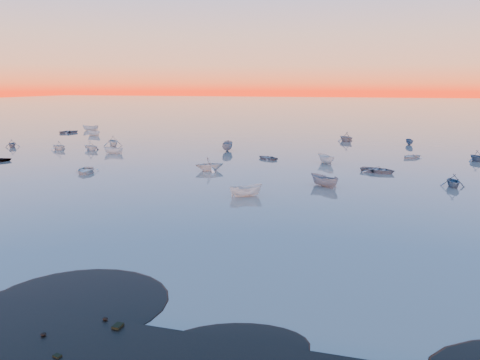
% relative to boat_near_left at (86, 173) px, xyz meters
% --- Properties ---
extents(ground, '(600.00, 600.00, 0.00)m').
position_rel_boat_near_left_xyz_m(ground, '(25.71, 69.27, 0.00)').
color(ground, '#6B6359').
rests_on(ground, ground).
extents(mud_lobes, '(140.00, 6.00, 0.07)m').
position_rel_boat_near_left_xyz_m(mud_lobes, '(25.71, -31.73, 0.01)').
color(mud_lobes, black).
rests_on(mud_lobes, ground).
extents(moored_fleet, '(124.00, 58.00, 1.20)m').
position_rel_boat_near_left_xyz_m(moored_fleet, '(25.71, 22.27, 0.00)').
color(moored_fleet, silver).
rests_on(moored_fleet, ground).
extents(boat_near_left, '(4.62, 3.35, 1.07)m').
position_rel_boat_near_left_xyz_m(boat_near_left, '(0.00, 0.00, 0.00)').
color(boat_near_left, silver).
rests_on(boat_near_left, ground).
extents(boat_near_center, '(3.05, 3.78, 1.21)m').
position_rel_boat_near_left_xyz_m(boat_near_center, '(23.79, -6.73, 0.00)').
color(boat_near_center, silver).
rests_on(boat_near_center, ground).
extents(boat_near_right, '(3.48, 1.93, 1.16)m').
position_rel_boat_near_left_xyz_m(boat_near_right, '(45.16, 4.25, 0.00)').
color(boat_near_right, '#3E5B76').
rests_on(boat_near_right, ground).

